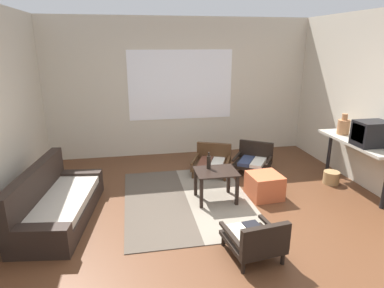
{
  "coord_description": "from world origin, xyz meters",
  "views": [
    {
      "loc": [
        -1.0,
        -3.49,
        2.22
      ],
      "look_at": [
        -0.15,
        1.02,
        0.8
      ],
      "focal_mm": 30.74,
      "sensor_mm": 36.0,
      "label": 1
    }
  ],
  "objects_px": {
    "armchair_striped_foreground": "(256,239)",
    "wicker_basket": "(331,178)",
    "armchair_corner": "(253,159)",
    "clay_vase": "(344,126)",
    "ottoman_orange": "(264,186)",
    "armchair_by_window": "(212,161)",
    "coffee_table": "(216,177)",
    "crt_television": "(371,134)",
    "console_shelf": "(357,146)",
    "couch": "(56,204)",
    "glass_bottle": "(209,162)"
  },
  "relations": [
    {
      "from": "armchair_striped_foreground",
      "to": "wicker_basket",
      "type": "xyz_separation_m",
      "value": [
        1.95,
        1.63,
        -0.12
      ]
    },
    {
      "from": "armchair_corner",
      "to": "clay_vase",
      "type": "xyz_separation_m",
      "value": [
        1.28,
        -0.59,
        0.69
      ]
    },
    {
      "from": "ottoman_orange",
      "to": "armchair_by_window",
      "type": "bearing_deg",
      "value": 116.06
    },
    {
      "from": "armchair_corner",
      "to": "clay_vase",
      "type": "relative_size",
      "value": 2.42
    },
    {
      "from": "coffee_table",
      "to": "armchair_corner",
      "type": "relative_size",
      "value": 0.73
    },
    {
      "from": "ottoman_orange",
      "to": "crt_television",
      "type": "height_order",
      "value": "crt_television"
    },
    {
      "from": "clay_vase",
      "to": "armchair_by_window",
      "type": "bearing_deg",
      "value": 161.61
    },
    {
      "from": "coffee_table",
      "to": "console_shelf",
      "type": "relative_size",
      "value": 0.41
    },
    {
      "from": "ottoman_orange",
      "to": "clay_vase",
      "type": "bearing_deg",
      "value": 15.7
    },
    {
      "from": "couch",
      "to": "wicker_basket",
      "type": "distance_m",
      "value": 4.21
    },
    {
      "from": "ottoman_orange",
      "to": "console_shelf",
      "type": "xyz_separation_m",
      "value": [
        1.48,
        0.03,
        0.52
      ]
    },
    {
      "from": "ottoman_orange",
      "to": "wicker_basket",
      "type": "height_order",
      "value": "ottoman_orange"
    },
    {
      "from": "armchair_by_window",
      "to": "clay_vase",
      "type": "height_order",
      "value": "clay_vase"
    },
    {
      "from": "console_shelf",
      "to": "couch",
      "type": "bearing_deg",
      "value": -178.1
    },
    {
      "from": "clay_vase",
      "to": "wicker_basket",
      "type": "bearing_deg",
      "value": -143.25
    },
    {
      "from": "glass_bottle",
      "to": "wicker_basket",
      "type": "xyz_separation_m",
      "value": [
        2.1,
        0.12,
        -0.46
      ]
    },
    {
      "from": "armchair_by_window",
      "to": "ottoman_orange",
      "type": "bearing_deg",
      "value": -63.94
    },
    {
      "from": "ottoman_orange",
      "to": "wicker_basket",
      "type": "bearing_deg",
      "value": 11.67
    },
    {
      "from": "armchair_by_window",
      "to": "armchair_striped_foreground",
      "type": "distance_m",
      "value": 2.45
    },
    {
      "from": "armchair_by_window",
      "to": "coffee_table",
      "type": "bearing_deg",
      "value": -101.25
    },
    {
      "from": "armchair_by_window",
      "to": "console_shelf",
      "type": "bearing_deg",
      "value": -27.63
    },
    {
      "from": "wicker_basket",
      "to": "armchair_corner",
      "type": "bearing_deg",
      "value": 145.21
    },
    {
      "from": "console_shelf",
      "to": "wicker_basket",
      "type": "xyz_separation_m",
      "value": [
        -0.21,
        0.23,
        -0.6
      ]
    },
    {
      "from": "crt_television",
      "to": "glass_bottle",
      "type": "relative_size",
      "value": 1.82
    },
    {
      "from": "armchair_by_window",
      "to": "armchair_corner",
      "type": "distance_m",
      "value": 0.75
    },
    {
      "from": "ottoman_orange",
      "to": "glass_bottle",
      "type": "distance_m",
      "value": 0.92
    },
    {
      "from": "console_shelf",
      "to": "clay_vase",
      "type": "relative_size",
      "value": 4.34
    },
    {
      "from": "glass_bottle",
      "to": "armchair_corner",
      "type": "bearing_deg",
      "value": 39.94
    },
    {
      "from": "clay_vase",
      "to": "wicker_basket",
      "type": "relative_size",
      "value": 1.32
    },
    {
      "from": "armchair_striped_foreground",
      "to": "wicker_basket",
      "type": "relative_size",
      "value": 2.53
    },
    {
      "from": "armchair_striped_foreground",
      "to": "armchair_by_window",
      "type": "bearing_deg",
      "value": 86.76
    },
    {
      "from": "clay_vase",
      "to": "couch",
      "type": "bearing_deg",
      "value": -173.12
    },
    {
      "from": "armchair_corner",
      "to": "ottoman_orange",
      "type": "distance_m",
      "value": 1.03
    },
    {
      "from": "armchair_corner",
      "to": "crt_television",
      "type": "relative_size",
      "value": 1.8
    },
    {
      "from": "crt_television",
      "to": "clay_vase",
      "type": "bearing_deg",
      "value": 89.72
    },
    {
      "from": "console_shelf",
      "to": "glass_bottle",
      "type": "bearing_deg",
      "value": 177.26
    },
    {
      "from": "armchair_striped_foreground",
      "to": "ottoman_orange",
      "type": "height_order",
      "value": "armchair_striped_foreground"
    },
    {
      "from": "coffee_table",
      "to": "crt_television",
      "type": "relative_size",
      "value": 1.31
    },
    {
      "from": "clay_vase",
      "to": "wicker_basket",
      "type": "height_order",
      "value": "clay_vase"
    },
    {
      "from": "crt_television",
      "to": "wicker_basket",
      "type": "xyz_separation_m",
      "value": [
        -0.2,
        0.49,
        -0.87
      ]
    },
    {
      "from": "wicker_basket",
      "to": "couch",
      "type": "bearing_deg",
      "value": -174.85
    },
    {
      "from": "coffee_table",
      "to": "ottoman_orange",
      "type": "distance_m",
      "value": 0.76
    },
    {
      "from": "armchair_corner",
      "to": "crt_television",
      "type": "height_order",
      "value": "crt_television"
    },
    {
      "from": "clay_vase",
      "to": "armchair_striped_foreground",
      "type": "bearing_deg",
      "value": -140.44
    },
    {
      "from": "armchair_corner",
      "to": "wicker_basket",
      "type": "bearing_deg",
      "value": -34.79
    },
    {
      "from": "console_shelf",
      "to": "clay_vase",
      "type": "distance_m",
      "value": 0.44
    },
    {
      "from": "coffee_table",
      "to": "couch",
      "type": "bearing_deg",
      "value": -176.22
    },
    {
      "from": "crt_television",
      "to": "wicker_basket",
      "type": "relative_size",
      "value": 1.77
    },
    {
      "from": "couch",
      "to": "crt_television",
      "type": "height_order",
      "value": "crt_television"
    },
    {
      "from": "coffee_table",
      "to": "armchair_striped_foreground",
      "type": "height_order",
      "value": "armchair_striped_foreground"
    }
  ]
}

